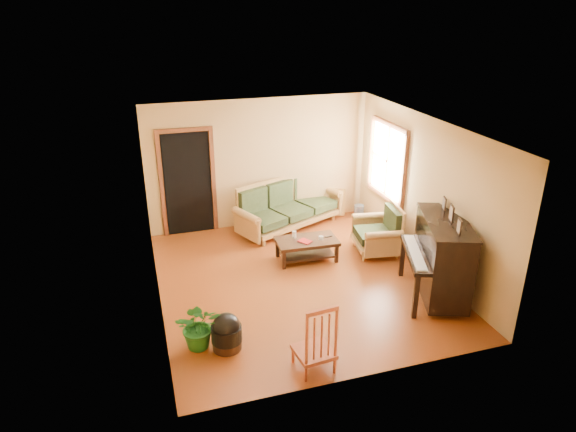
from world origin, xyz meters
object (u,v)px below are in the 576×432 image
object	(u,v)px
coffee_table	(307,250)
ceramic_crock	(359,211)
armchair	(376,229)
footstool	(227,336)
piano	(442,259)
potted_plant	(199,326)
sofa	(290,205)
red_chair	(314,335)

from	to	relation	value
coffee_table	ceramic_crock	size ratio (longest dim) A/B	4.14
armchair	footstool	world-z (taller)	armchair
piano	potted_plant	bearing A→B (deg)	-157.26
coffee_table	ceramic_crock	xyz separation A→B (m)	(1.72, 1.54, -0.07)
coffee_table	armchair	world-z (taller)	armchair
coffee_table	piano	world-z (taller)	piano
sofa	piano	bearing A→B (deg)	-89.29
potted_plant	footstool	bearing A→B (deg)	-23.20
armchair	red_chair	distance (m)	3.50
footstool	potted_plant	distance (m)	0.39
piano	red_chair	bearing A→B (deg)	-137.13
sofa	ceramic_crock	size ratio (longest dim) A/B	8.64
armchair	potted_plant	bearing A→B (deg)	-143.71
red_chair	ceramic_crock	distance (m)	5.08
piano	armchair	bearing A→B (deg)	118.97
ceramic_crock	potted_plant	distance (m)	5.25
armchair	footstool	distance (m)	3.77
sofa	footstool	size ratio (longest dim) A/B	5.47
footstool	coffee_table	bearing A→B (deg)	48.47
potted_plant	ceramic_crock	bearing A→B (deg)	41.68
footstool	ceramic_crock	bearing A→B (deg)	45.42
coffee_table	footstool	world-z (taller)	same
sofa	footstool	distance (m)	4.07
sofa	ceramic_crock	world-z (taller)	sofa
coffee_table	armchair	distance (m)	1.34
sofa	armchair	distance (m)	1.94
sofa	piano	xyz separation A→B (m)	(1.45, -3.22, 0.16)
coffee_table	red_chair	size ratio (longest dim) A/B	1.10
coffee_table	armchair	xyz separation A→B (m)	(1.32, -0.09, 0.26)
piano	footstool	world-z (taller)	piano
coffee_table	red_chair	bearing A→B (deg)	-107.41
coffee_table	armchair	bearing A→B (deg)	-3.74
red_chair	ceramic_crock	xyz separation A→B (m)	(2.60, 4.35, -0.36)
coffee_table	potted_plant	bearing A→B (deg)	-138.35
armchair	ceramic_crock	bearing A→B (deg)	84.27
piano	potted_plant	distance (m)	3.79
piano	ceramic_crock	xyz separation A→B (m)	(0.14, 3.31, -0.52)
sofa	armchair	xyz separation A→B (m)	(1.19, -1.53, -0.03)
ceramic_crock	footstool	bearing A→B (deg)	-134.58
coffee_table	footstool	xyz separation A→B (m)	(-1.86, -2.10, -0.00)
armchair	piano	distance (m)	1.72
red_chair	armchair	bearing A→B (deg)	44.84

